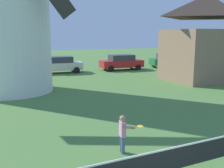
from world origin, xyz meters
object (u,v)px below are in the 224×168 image
at_px(player_far, 123,132).
at_px(chapel, 206,39).
at_px(parked_car_red, 122,62).
at_px(parked_car_green, 168,60).
at_px(tennis_net, 149,165).
at_px(parked_car_blue, 2,69).
at_px(parked_car_cream, 60,64).

xyz_separation_m(player_far, chapel, (12.24, 9.29, 2.60)).
xyz_separation_m(parked_car_red, parked_car_green, (5.74, -0.29, -0.00)).
distance_m(tennis_net, parked_car_blue, 19.13).
distance_m(player_far, parked_car_blue, 17.11).
relative_size(tennis_net, parked_car_red, 1.25).
height_order(parked_car_cream, chapel, chapel).
relative_size(player_far, chapel, 0.16).
distance_m(parked_car_red, chapel, 9.21).
bearing_deg(tennis_net, parked_car_blue, 96.47).
distance_m(parked_car_cream, chapel, 13.24).
height_order(parked_car_blue, parked_car_cream, same).
distance_m(tennis_net, parked_car_red, 21.77).
xyz_separation_m(player_far, parked_car_green, (14.72, 17.25, 0.13)).
relative_size(parked_car_cream, chapel, 0.56).
bearing_deg(chapel, player_far, -142.81).
bearing_deg(parked_car_green, tennis_net, -128.07).
distance_m(parked_car_blue, parked_car_cream, 5.35).
height_order(player_far, parked_car_green, parked_car_green).
relative_size(tennis_net, parked_car_blue, 1.25).
bearing_deg(parked_car_blue, parked_car_red, 3.11).
height_order(tennis_net, chapel, chapel).
relative_size(parked_car_red, parked_car_green, 1.07).
bearing_deg(parked_car_green, parked_car_red, 177.09).
distance_m(parked_car_cream, parked_car_green, 12.11).
relative_size(parked_car_cream, parked_car_red, 0.95).
bearing_deg(parked_car_cream, parked_car_red, -4.75).
distance_m(tennis_net, parked_car_cream, 20.39).
height_order(tennis_net, player_far, player_far).
xyz_separation_m(parked_car_blue, parked_car_red, (11.57, 0.63, 0.00)).
distance_m(player_far, parked_car_cream, 18.26).
distance_m(tennis_net, parked_car_green, 24.57).
bearing_deg(parked_car_red, player_far, -117.13).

